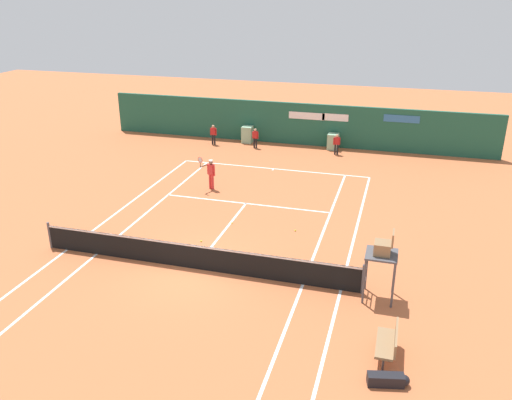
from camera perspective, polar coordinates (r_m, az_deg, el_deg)
ground_plane at (r=19.68m, az=-6.11°, el=-6.63°), size 80.00×80.00×0.01m
tennis_net at (r=18.97m, az=-6.82°, el=-6.08°), size 12.10×0.10×1.07m
sponsor_back_wall at (r=33.98m, az=4.16°, el=8.23°), size 25.00×1.02×2.68m
umpire_chair at (r=17.09m, az=13.61°, el=-5.67°), size 1.00×1.00×2.43m
player_bench at (r=15.16m, az=14.32°, el=-14.73°), size 0.54×1.38×0.88m
equipment_bag at (r=14.49m, az=14.35°, el=-18.47°), size 1.09×0.50×0.32m
player_on_baseline at (r=26.19m, az=-4.97°, el=3.11°), size 0.78×0.62×1.77m
ball_kid_centre_post at (r=32.12m, az=8.79°, el=6.17°), size 0.42×0.21×1.27m
ball_kid_left_post at (r=33.11m, az=-0.08°, el=6.91°), size 0.42×0.19×1.26m
ball_kid_right_post at (r=33.96m, az=-4.67°, el=7.25°), size 0.43×0.19×1.29m
tennis_ball_near_service_line at (r=22.55m, az=-2.65°, el=-2.52°), size 0.07×0.07×0.07m
tennis_ball_by_sideline at (r=21.07m, az=-6.00°, el=-4.48°), size 0.07×0.07×0.07m
tennis_ball_mid_court at (r=21.91m, az=4.31°, el=-3.33°), size 0.07×0.07×0.07m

